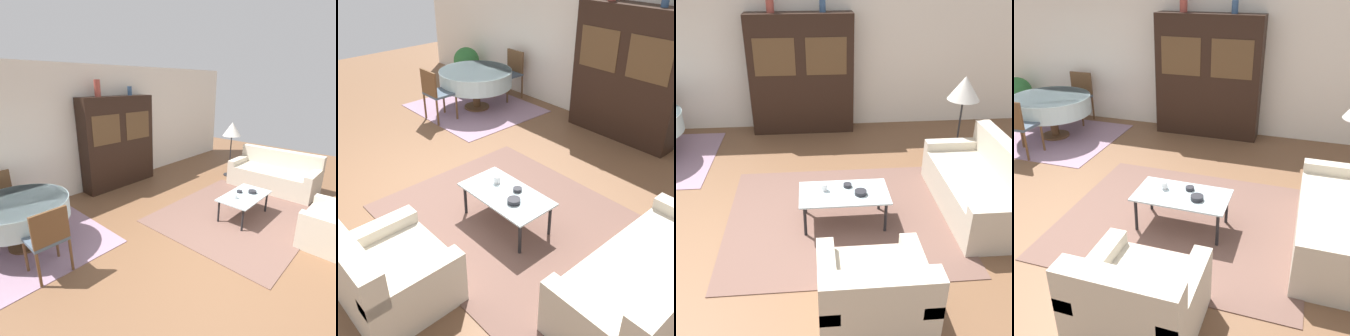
% 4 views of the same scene
% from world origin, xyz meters
% --- Properties ---
extents(ground_plane, '(14.00, 14.00, 0.00)m').
position_xyz_m(ground_plane, '(0.00, 0.00, 0.00)').
color(ground_plane, brown).
extents(wall_back, '(10.00, 0.06, 2.70)m').
position_xyz_m(wall_back, '(0.00, 3.63, 1.35)').
color(wall_back, silver).
rests_on(wall_back, ground_plane).
extents(area_rug, '(2.82, 2.39, 0.01)m').
position_xyz_m(area_rug, '(1.14, 0.53, 0.01)').
color(area_rug, brown).
rests_on(area_rug, ground_plane).
extents(dining_rug, '(2.18, 1.95, 0.01)m').
position_xyz_m(dining_rug, '(-1.86, 2.34, 0.01)').
color(dining_rug, gray).
rests_on(dining_rug, ground_plane).
extents(couch, '(0.90, 1.84, 0.84)m').
position_xyz_m(couch, '(2.90, 0.59, 0.30)').
color(couch, beige).
rests_on(couch, ground_plane).
extents(armchair, '(0.94, 0.90, 0.81)m').
position_xyz_m(armchair, '(1.28, -1.07, 0.30)').
color(armchair, beige).
rests_on(armchair, ground_plane).
extents(coffee_table, '(1.05, 0.57, 0.41)m').
position_xyz_m(coffee_table, '(1.15, 0.43, 0.38)').
color(coffee_table, black).
rests_on(coffee_table, area_rug).
extents(display_cabinet, '(1.79, 0.41, 2.05)m').
position_xyz_m(display_cabinet, '(0.67, 3.38, 1.03)').
color(display_cabinet, black).
rests_on(display_cabinet, ground_plane).
extents(dining_table, '(1.35, 1.35, 0.73)m').
position_xyz_m(dining_table, '(-1.86, 2.38, 0.59)').
color(dining_table, brown).
rests_on(dining_table, dining_rug).
extents(dining_chair_near, '(0.44, 0.44, 0.92)m').
position_xyz_m(dining_chair_near, '(-1.86, 1.49, 0.55)').
color(dining_chair_near, brown).
rests_on(dining_chair_near, dining_rug).
extents(dining_chair_far, '(0.44, 0.44, 0.92)m').
position_xyz_m(dining_chair_far, '(-1.86, 3.27, 0.55)').
color(dining_chair_far, brown).
rests_on(dining_chair_far, dining_rug).
extents(cup, '(0.08, 0.08, 0.09)m').
position_xyz_m(cup, '(0.92, 0.50, 0.47)').
color(cup, white).
rests_on(cup, coffee_table).
extents(bowl, '(0.14, 0.14, 0.05)m').
position_xyz_m(bowl, '(1.34, 0.37, 0.45)').
color(bowl, '#232328').
rests_on(bowl, coffee_table).
extents(bowl_small, '(0.10, 0.10, 0.04)m').
position_xyz_m(bowl_small, '(1.21, 0.56, 0.44)').
color(bowl_small, '#232328').
rests_on(bowl_small, coffee_table).
extents(vase_tall, '(0.13, 0.13, 0.34)m').
position_xyz_m(vase_tall, '(0.22, 3.38, 2.22)').
color(vase_tall, '#9E4238').
rests_on(vase_tall, display_cabinet).
extents(vase_short, '(0.10, 0.10, 0.20)m').
position_xyz_m(vase_short, '(1.06, 3.38, 2.15)').
color(vase_short, '#33517A').
rests_on(vase_short, display_cabinet).
extents(potted_plant, '(0.57, 0.57, 0.78)m').
position_xyz_m(potted_plant, '(-3.21, 3.18, 0.44)').
color(potted_plant, '#4C4C51').
rests_on(potted_plant, ground_plane).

